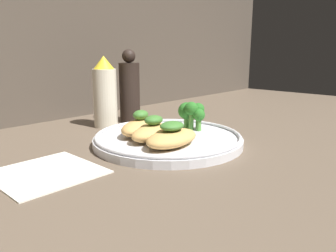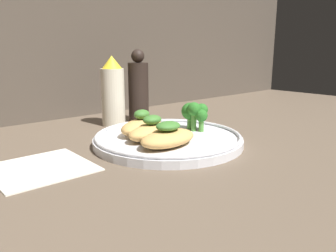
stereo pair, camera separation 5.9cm
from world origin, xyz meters
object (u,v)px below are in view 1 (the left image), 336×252
(sauce_bottle, at_px, (105,93))
(pepper_grinder, at_px, (130,90))
(broccoli_bunch, at_px, (192,112))
(plate, at_px, (168,139))

(sauce_bottle, xyz_separation_m, pepper_grinder, (0.07, 0.00, 0.00))
(broccoli_bunch, xyz_separation_m, sauce_bottle, (-0.07, 0.19, 0.03))
(plate, height_order, sauce_bottle, sauce_bottle)
(pepper_grinder, bearing_deg, plate, -111.83)
(broccoli_bunch, distance_m, sauce_bottle, 0.21)
(pepper_grinder, bearing_deg, broccoli_bunch, -91.53)
(broccoli_bunch, bearing_deg, pepper_grinder, 88.47)
(broccoli_bunch, relative_size, pepper_grinder, 0.35)
(plate, relative_size, sauce_bottle, 1.73)
(broccoli_bunch, distance_m, pepper_grinder, 0.20)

